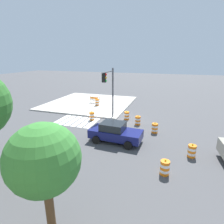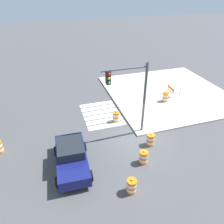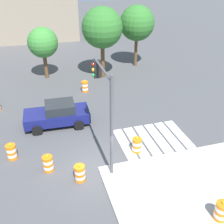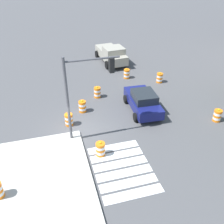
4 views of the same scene
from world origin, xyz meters
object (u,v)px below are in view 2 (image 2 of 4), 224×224
object	(u,v)px
traffic_barrel_crosswalk_end	(144,157)
construction_barricade	(172,90)
sports_car	(71,156)
traffic_light_pole	(130,88)
traffic_barrel_median_near	(150,140)
traffic_barrel_on_sidewalk	(165,97)
traffic_barrel_median_far	(116,117)
traffic_barrel_opposite_curb	(131,186)

from	to	relation	value
traffic_barrel_crosswalk_end	construction_barricade	size ratio (longest dim) A/B	0.78
sports_car	traffic_light_pole	size ratio (longest dim) A/B	0.80
traffic_barrel_crosswalk_end	traffic_light_pole	bearing A→B (deg)	-2.93
traffic_barrel_median_near	traffic_barrel_on_sidewalk	world-z (taller)	traffic_barrel_on_sidewalk
traffic_barrel_median_far	traffic_barrel_opposite_curb	world-z (taller)	same
sports_car	traffic_barrel_crosswalk_end	bearing A→B (deg)	-103.56
traffic_barrel_median_far	traffic_barrel_on_sidewalk	xyz separation A→B (m)	(1.71, -5.61, 0.15)
sports_car	construction_barricade	size ratio (longest dim) A/B	3.38
traffic_barrel_median_near	traffic_barrel_on_sidewalk	size ratio (longest dim) A/B	1.00
traffic_barrel_opposite_curb	traffic_barrel_on_sidewalk	bearing A→B (deg)	-38.85
traffic_barrel_on_sidewalk	construction_barricade	distance (m)	1.65
traffic_barrel_on_sidewalk	construction_barricade	world-z (taller)	traffic_barrel_on_sidewalk
traffic_light_pole	traffic_barrel_on_sidewalk	bearing A→B (deg)	-55.01
traffic_barrel_crosswalk_end	traffic_barrel_on_sidewalk	size ratio (longest dim) A/B	1.00
traffic_barrel_median_near	construction_barricade	bearing A→B (deg)	-41.04
sports_car	traffic_light_pole	bearing A→B (deg)	-65.93
traffic_barrel_on_sidewalk	traffic_light_pole	bearing A→B (deg)	124.99
traffic_barrel_opposite_curb	construction_barricade	distance (m)	12.80
traffic_light_pole	sports_car	bearing A→B (deg)	114.07
sports_car	traffic_light_pole	distance (m)	5.95
traffic_barrel_opposite_curb	construction_barricade	size ratio (longest dim) A/B	0.78
traffic_barrel_opposite_curb	traffic_barrel_on_sidewalk	xyz separation A→B (m)	(8.73, -7.03, 0.15)
traffic_barrel_median_far	traffic_barrel_crosswalk_end	bearing A→B (deg)	-177.98
traffic_barrel_crosswalk_end	traffic_barrel_opposite_curb	distance (m)	2.47
sports_car	construction_barricade	distance (m)	13.09
traffic_barrel_crosswalk_end	construction_barricade	world-z (taller)	construction_barricade
traffic_barrel_median_far	construction_barricade	distance (m)	7.43
traffic_barrel_median_far	sports_car	bearing A→B (deg)	133.28
construction_barricade	traffic_light_pole	xyz separation A→B (m)	(-4.67, 6.58, 3.19)
traffic_light_pole	traffic_barrel_crosswalk_end	bearing A→B (deg)	177.07
traffic_barrel_crosswalk_end	traffic_barrel_on_sidewalk	distance (m)	8.73
traffic_light_pole	traffic_barrel_median_near	bearing A→B (deg)	-147.48
traffic_barrel_crosswalk_end	traffic_light_pole	size ratio (longest dim) A/B	0.19
sports_car	construction_barricade	xyz separation A→B (m)	(6.75, -11.22, -0.09)
traffic_barrel_median_far	traffic_barrel_opposite_curb	size ratio (longest dim) A/B	1.00
traffic_barrel_median_far	traffic_barrel_opposite_curb	xyz separation A→B (m)	(-7.01, 1.42, 0.00)
traffic_barrel_median_near	construction_barricade	size ratio (longest dim) A/B	0.78
traffic_barrel_on_sidewalk	construction_barricade	size ratio (longest dim) A/B	0.78
traffic_barrel_crosswalk_end	traffic_barrel_median_far	world-z (taller)	same
sports_car	traffic_barrel_crosswalk_end	world-z (taller)	sports_car
sports_car	construction_barricade	world-z (taller)	sports_car
sports_car	traffic_barrel_on_sidewalk	world-z (taller)	sports_car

